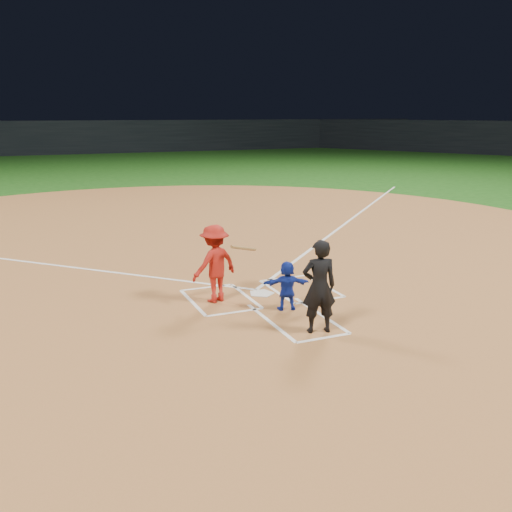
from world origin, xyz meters
name	(u,v)px	position (x,y,z in m)	size (l,w,h in m)	color
ground	(261,294)	(0.00, 0.00, 0.00)	(120.00, 120.00, 0.00)	#164711
home_plate_dirt	(186,240)	(0.00, 6.00, 0.01)	(28.00, 28.00, 0.01)	#945C30
stadium_wall_far	(65,137)	(0.00, 48.00, 1.60)	(80.00, 1.20, 3.20)	black
home_plate	(261,293)	(0.00, 0.00, 0.02)	(0.60, 0.60, 0.02)	silver
catcher	(287,286)	(0.06, -1.15, 0.52)	(0.95, 0.30, 1.02)	#142AA5
umpire	(319,286)	(0.06, -2.48, 0.88)	(0.63, 0.41, 1.73)	black
chalk_markings	(193,244)	(0.00, 5.29, 0.01)	(28.35, 17.32, 0.01)	white
batter_at_plate	(215,264)	(-1.11, -0.08, 0.84)	(1.58, 0.93, 1.65)	#A61A12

